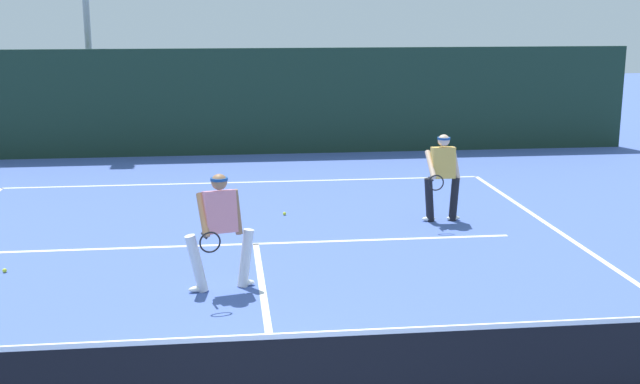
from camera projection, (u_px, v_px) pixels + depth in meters
The scene contains 9 objects.
court_line_baseline_far at pixel (247, 182), 18.70m from camera, with size 10.85×0.10×0.01m, color white.
court_line_service at pixel (256, 244), 13.84m from camera, with size 8.85×0.10×0.01m, color white.
court_line_centre at pixel (266, 312), 10.75m from camera, with size 0.10×6.40×0.01m, color white.
tennis_net at pixel (283, 384), 7.53m from camera, with size 11.88×0.09×1.09m.
player_near at pixel (220, 226), 11.42m from camera, with size 1.01×0.91×1.68m.
player_far at pixel (442, 174), 15.13m from camera, with size 0.80×0.88×1.65m.
tennis_ball at pixel (285, 214), 15.74m from camera, with size 0.07×0.07×0.07m, color #D1E033.
tennis_ball_extra at pixel (5, 270), 12.35m from camera, with size 0.07×0.07×0.07m, color #D1E033.
back_fence_windscreen at pixel (241, 102), 21.94m from camera, with size 21.55×0.12×2.86m, color #1A3225.
Camera 1 is at (-0.48, -6.94, 3.94)m, focal length 45.81 mm.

